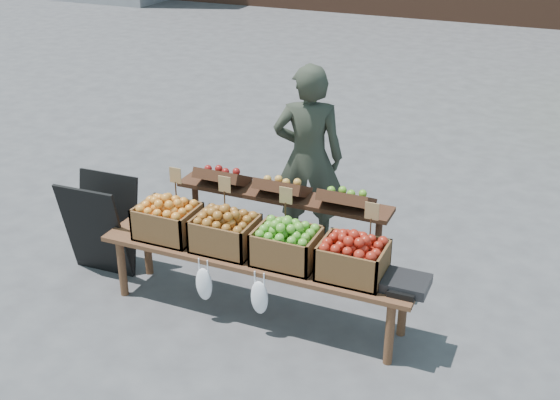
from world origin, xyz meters
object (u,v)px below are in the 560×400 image
at_px(display_bench, 256,285).
at_px(crate_green_apples, 353,260).
at_px(crate_russet_pears, 225,233).
at_px(chalkboard_sign, 101,226).
at_px(crate_red_apples, 287,246).
at_px(back_table, 282,222).
at_px(crate_golden_apples, 168,221).
at_px(vendor, 308,158).
at_px(weighing_scale, 406,283).

bearing_deg(display_bench, crate_green_apples, 0.00).
relative_size(display_bench, crate_russet_pears, 5.40).
xyz_separation_m(chalkboard_sign, crate_red_apples, (1.88, -0.08, 0.24)).
distance_m(back_table, crate_golden_apples, 1.06).
bearing_deg(crate_golden_apples, vendor, 60.21).
bearing_deg(back_table, crate_red_apples, -64.21).
bearing_deg(crate_green_apples, crate_golden_apples, 180.00).
relative_size(back_table, crate_russet_pears, 4.20).
bearing_deg(chalkboard_sign, crate_golden_apples, -8.00).
relative_size(crate_green_apples, weighing_scale, 1.47).
bearing_deg(crate_green_apples, crate_red_apples, 180.00).
bearing_deg(crate_golden_apples, display_bench, 0.00).
bearing_deg(chalkboard_sign, crate_russet_pears, -5.49).
relative_size(back_table, display_bench, 0.78).
distance_m(chalkboard_sign, crate_red_apples, 1.90).
height_order(crate_russet_pears, crate_green_apples, same).
xyz_separation_m(display_bench, weighing_scale, (1.25, 0.00, 0.33)).
height_order(crate_russet_pears, weighing_scale, crate_russet_pears).
xyz_separation_m(vendor, crate_golden_apples, (-0.76, -1.33, -0.21)).
height_order(display_bench, weighing_scale, weighing_scale).
distance_m(chalkboard_sign, crate_green_apples, 2.45).
distance_m(vendor, crate_russet_pears, 1.36).
bearing_deg(weighing_scale, crate_golden_apples, 180.00).
relative_size(crate_golden_apples, crate_red_apples, 1.00).
height_order(vendor, crate_golden_apples, vendor).
bearing_deg(back_table, crate_green_apples, -38.72).
bearing_deg(crate_russet_pears, chalkboard_sign, 176.40).
bearing_deg(weighing_scale, vendor, 134.70).
bearing_deg(crate_green_apples, back_table, 141.28).
height_order(vendor, chalkboard_sign, vendor).
bearing_deg(vendor, crate_red_apples, 85.86).
height_order(vendor, back_table, vendor).
bearing_deg(vendor, chalkboard_sign, 20.37).
bearing_deg(crate_red_apples, display_bench, 180.00).
bearing_deg(back_table, weighing_scale, -28.56).
xyz_separation_m(crate_golden_apples, crate_green_apples, (1.65, 0.00, 0.00)).
height_order(vendor, display_bench, vendor).
bearing_deg(display_bench, crate_russet_pears, 180.00).
relative_size(crate_golden_apples, weighing_scale, 1.47).
bearing_deg(crate_russet_pears, display_bench, 0.00).
bearing_deg(crate_russet_pears, weighing_scale, 0.00).
bearing_deg(crate_red_apples, crate_golden_apples, 180.00).
height_order(display_bench, crate_green_apples, crate_green_apples).
bearing_deg(crate_golden_apples, crate_russet_pears, 0.00).
distance_m(crate_russet_pears, weighing_scale, 1.53).
relative_size(chalkboard_sign, back_table, 0.44).
distance_m(chalkboard_sign, display_bench, 1.62).
bearing_deg(crate_red_apples, crate_green_apples, 0.00).
distance_m(vendor, crate_golden_apples, 1.55).
height_order(display_bench, crate_red_apples, crate_red_apples).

